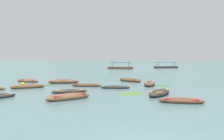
{
  "coord_description": "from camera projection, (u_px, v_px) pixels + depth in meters",
  "views": [
    {
      "loc": [
        -1.56,
        -8.2,
        3.06
      ],
      "look_at": [
        1.99,
        52.48,
        0.72
      ],
      "focal_mm": 40.51,
      "sensor_mm": 36.0,
      "label": 1
    }
  ],
  "objects": [
    {
      "name": "mountain_3",
      "position": [
        218.0,
        40.0,
        1940.14
      ],
      "size": [
        1020.34,
        1020.34,
        312.8
      ],
      "primitive_type": "cone",
      "color": "#4C5B56",
      "rests_on": "ground"
    },
    {
      "name": "rowboat_10",
      "position": [
        160.0,
        93.0,
        22.19
      ],
      "size": [
        3.3,
        4.31,
        0.64
      ],
      "color": "#2D2826",
      "rests_on": "ground"
    },
    {
      "name": "rowboat_11",
      "position": [
        150.0,
        84.0,
        30.86
      ],
      "size": [
        2.38,
        4.76,
        0.67
      ],
      "color": "#4C3323",
      "rests_on": "ground"
    },
    {
      "name": "rowboat_4",
      "position": [
        115.0,
        87.0,
        27.43
      ],
      "size": [
        3.36,
        1.29,
        0.41
      ],
      "color": "#2D2826",
      "rests_on": "ground"
    },
    {
      "name": "rowboat_12",
      "position": [
        87.0,
        85.0,
        29.48
      ],
      "size": [
        3.59,
        1.38,
        0.43
      ],
      "color": "#4C3323",
      "rests_on": "ground"
    },
    {
      "name": "weed_patch_4",
      "position": [
        162.0,
        86.0,
        30.28
      ],
      "size": [
        3.06,
        3.1,
        0.14
      ],
      "primitive_type": "ellipsoid",
      "rotation": [
        0.0,
        0.0,
        0.76
      ],
      "color": "#38662D",
      "rests_on": "ground"
    },
    {
      "name": "rowboat_8",
      "position": [
        181.0,
        101.0,
        18.06
      ],
      "size": [
        3.38,
        1.83,
        0.49
      ],
      "color": "brown",
      "rests_on": "ground"
    },
    {
      "name": "rowboat_0",
      "position": [
        28.0,
        87.0,
        27.69
      ],
      "size": [
        3.81,
        2.51,
        0.53
      ],
      "color": "brown",
      "rests_on": "ground"
    },
    {
      "name": "rowboat_6",
      "position": [
        68.0,
        97.0,
        19.66
      ],
      "size": [
        3.74,
        3.18,
        0.63
      ],
      "color": "brown",
      "rests_on": "ground"
    },
    {
      "name": "rowboat_2",
      "position": [
        70.0,
        91.0,
        23.68
      ],
      "size": [
        3.51,
        1.78,
        0.43
      ],
      "color": "#2D2826",
      "rests_on": "ground"
    },
    {
      "name": "rowboat_5",
      "position": [
        28.0,
        81.0,
        35.3
      ],
      "size": [
        3.44,
        2.04,
        0.57
      ],
      "color": "brown",
      "rests_on": "ground"
    },
    {
      "name": "rowboat_3",
      "position": [
        130.0,
        80.0,
        36.35
      ],
      "size": [
        3.57,
        4.32,
        0.62
      ],
      "color": "brown",
      "rests_on": "ground"
    },
    {
      "name": "weed_patch_2",
      "position": [
        50.0,
        85.0,
        30.61
      ],
      "size": [
        1.94,
        1.49,
        0.14
      ],
      "primitive_type": "ellipsoid",
      "rotation": [
        0.0,
        0.0,
        2.98
      ],
      "color": "#2D5628",
      "rests_on": "ground"
    },
    {
      "name": "weed_patch_1",
      "position": [
        90.0,
        85.0,
        30.99
      ],
      "size": [
        1.78,
        1.82,
        0.14
      ],
      "primitive_type": "ellipsoid",
      "rotation": [
        0.0,
        0.0,
        1.3
      ],
      "color": "#477033",
      "rests_on": "ground"
    },
    {
      "name": "mooring_buoy",
      "position": [
        23.0,
        84.0,
        31.77
      ],
      "size": [
        0.42,
        0.42,
        0.91
      ],
      "color": "yellow",
      "rests_on": "ground"
    },
    {
      "name": "rowboat_7",
      "position": [
        64.0,
        82.0,
        33.57
      ],
      "size": [
        4.14,
        1.63,
        0.67
      ],
      "color": "brown",
      "rests_on": "ground"
    },
    {
      "name": "ferry_1",
      "position": [
        166.0,
        67.0,
        97.35
      ],
      "size": [
        9.19,
        3.85,
        2.54
      ],
      "color": "#2D2826",
      "rests_on": "ground"
    },
    {
      "name": "weed_patch_0",
      "position": [
        132.0,
        94.0,
        23.15
      ],
      "size": [
        3.15,
        3.6,
        0.14
      ],
      "primitive_type": "ellipsoid",
      "rotation": [
        0.0,
        0.0,
        1.08
      ],
      "color": "#477033",
      "rests_on": "ground"
    },
    {
      "name": "mountain_1",
      "position": [
        3.0,
        31.0,
        2091.76
      ],
      "size": [
        1732.98,
        1732.98,
        491.49
      ],
      "primitive_type": "cone",
      "color": "#56665B",
      "rests_on": "ground"
    },
    {
      "name": "mountain_2",
      "position": [
        114.0,
        31.0,
        2050.28
      ],
      "size": [
        1516.16,
        1516.16,
        475.46
      ],
      "primitive_type": "cone",
      "color": "#4C5B56",
      "rests_on": "ground"
    },
    {
      "name": "ground_plane",
      "position": [
        97.0,
        61.0,
        1504.71
      ],
      "size": [
        6000.0,
        6000.0,
        0.0
      ],
      "primitive_type": "plane",
      "color": "slate"
    },
    {
      "name": "ferry_0",
      "position": [
        120.0,
        68.0,
        87.86
      ],
      "size": [
        8.92,
        6.06,
        2.54
      ],
      "color": "#4C3323",
      "rests_on": "ground"
    }
  ]
}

